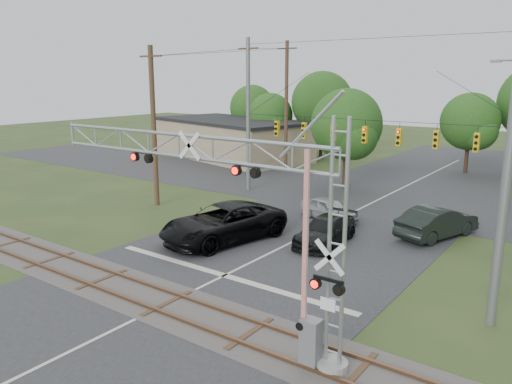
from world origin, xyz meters
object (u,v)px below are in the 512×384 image
Objects in this scene: crossing_gantry at (233,200)px; car_dark at (325,231)px; traffic_signal_span at (378,126)px; commercial_building at (231,138)px; sedan_silver at (329,209)px; pickup_black at (223,223)px.

crossing_gantry reaches higher than car_dark.
commercial_building is at bearing 150.91° from traffic_signal_span.
sedan_silver is at bearing 105.69° from crossing_gantry.
crossing_gantry is 15.73m from sedan_silver.
commercial_building is (-17.80, 22.85, 1.11)m from pickup_black.
commercial_building is (-21.90, 12.18, -3.49)m from traffic_signal_span.
commercial_building reaches higher than car_dark.
traffic_signal_span is 3.97× the size of car_dark.
traffic_signal_span is 12.32m from pickup_black.
sedan_silver is (-1.38, -3.74, -4.91)m from traffic_signal_span.
sedan_silver is (-4.11, 14.62, -4.10)m from crossing_gantry.
car_dark is (-2.13, 10.48, -4.07)m from crossing_gantry.
traffic_signal_span is at bearing 81.59° from pickup_black.
commercial_building reaches higher than pickup_black.
car_dark is 1.22× the size of sedan_silver.
car_dark is at bearing 43.24° from pickup_black.
traffic_signal_span is at bearing 91.01° from car_dark.
crossing_gantry is 11.44m from car_dark.
car_dark is at bearing -27.95° from commercial_building.
crossing_gantry reaches higher than sedan_silver.
commercial_building is (-22.49, 20.07, 1.39)m from car_dark.
commercial_building is at bearing 134.95° from car_dark.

